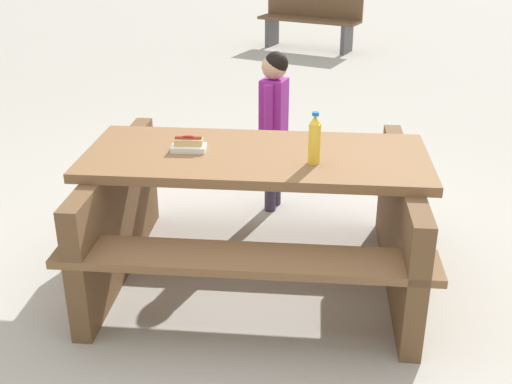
% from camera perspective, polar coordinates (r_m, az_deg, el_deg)
% --- Properties ---
extents(ground_plane, '(30.00, 30.00, 0.00)m').
position_cam_1_polar(ground_plane, '(3.69, 0.00, -7.47)').
color(ground_plane, '#B7B2A8').
rests_on(ground_plane, ground).
extents(picnic_table, '(2.10, 1.81, 0.75)m').
position_cam_1_polar(picnic_table, '(3.47, 0.00, -1.21)').
color(picnic_table, brown).
rests_on(picnic_table, ground).
extents(soda_bottle, '(0.06, 0.06, 0.27)m').
position_cam_1_polar(soda_bottle, '(3.19, 5.24, 4.66)').
color(soda_bottle, yellow).
rests_on(soda_bottle, picnic_table).
extents(hotdog_tray, '(0.20, 0.16, 0.08)m').
position_cam_1_polar(hotdog_tray, '(3.40, -6.02, 4.19)').
color(hotdog_tray, white).
rests_on(hotdog_tray, picnic_table).
extents(child_in_coat, '(0.17, 0.27, 1.09)m').
position_cam_1_polar(child_in_coat, '(4.25, 1.62, 7.23)').
color(child_in_coat, '#3F334C').
rests_on(child_in_coat, ground).
extents(park_bench_mid, '(1.54, 0.60, 0.85)m').
position_cam_1_polar(park_bench_mid, '(9.76, 4.91, 15.24)').
color(park_bench_mid, brown).
rests_on(park_bench_mid, ground).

